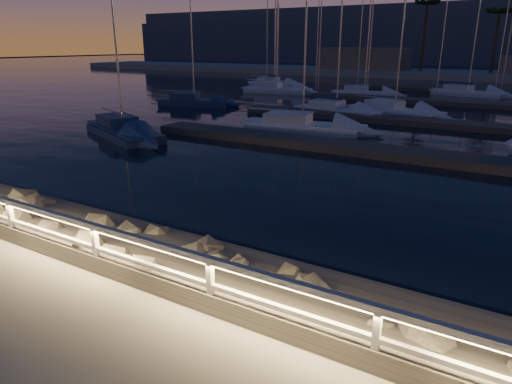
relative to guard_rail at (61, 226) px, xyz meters
The scene contains 19 objects.
ground 0.78m from the guard_rail, ahead, with size 400.00×400.00×0.00m, color #A49F94.
harbor_water 31.27m from the guard_rail, 89.87° to the left, with size 400.00×440.00×0.60m.
guard_rail is the anchor object (origin of this frame).
riprap 3.30m from the guard_rail, 32.68° to the left, with size 29.73×2.89×1.42m.
floating_docks 32.52m from the guard_rail, 89.88° to the left, with size 22.00×36.00×0.40m.
far_shore 74.05m from the guard_rail, 90.04° to the left, with size 160.00×14.00×5.20m.
palm_left 73.04m from the guard_rail, 96.29° to the left, with size 3.00×3.00×11.20m.
palm_center 73.47m from the guard_rail, 88.38° to the left, with size 3.00×3.00×9.70m.
distant_hills 135.56m from the guard_rail, 99.37° to the left, with size 230.00×37.50×18.00m.
sailboat_b 17.66m from the guard_rail, 132.88° to the left, with size 7.55×4.73×12.53m.
sailboat_c 20.08m from the guard_rail, 100.78° to the left, with size 7.83×3.39×12.88m.
sailboat_e 31.05m from the guard_rail, 123.53° to the left, with size 6.68×3.91×11.08m.
sailboat_f 27.76m from the guard_rail, 99.43° to the left, with size 6.95×3.05×11.46m.
sailboat_g 29.59m from the guard_rail, 91.34° to the left, with size 7.58×4.03×12.40m.
sailboat_i 49.96m from the guard_rail, 113.75° to the left, with size 7.06×2.57×11.85m.
sailboat_j 41.56m from the guard_rail, 99.56° to the left, with size 6.83×3.46×11.22m.
sailboat_k 47.10m from the guard_rail, 87.39° to the left, with size 7.69×3.48×12.62m.
sailboat_m 50.01m from the guard_rail, 113.72° to the left, with size 6.90×2.79×11.50m.
sailboat_n 42.59m from the guard_rail, 112.57° to the left, with size 7.88×3.43×13.00m.
Camera 1 is at (8.43, -5.75, 4.60)m, focal length 32.00 mm.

